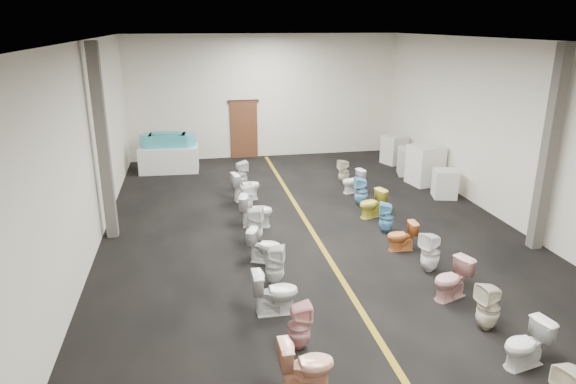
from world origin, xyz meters
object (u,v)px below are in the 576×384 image
object	(u,v)px
appliance_crate_b	(425,165)
toilet_right_8	(361,191)
appliance_crate_a	(445,184)
toilet_right_9	(353,181)
bathtub	(168,141)
toilet_right_5	(402,236)
toilet_right_10	(344,172)
toilet_left_7	(254,225)
appliance_crate_c	(411,161)
toilet_right_1	(526,344)
toilet_right_7	(372,204)
appliance_crate_d	(394,150)
toilet_right_6	(386,217)
toilet_left_8	(256,211)
toilet_left_11	(241,175)
toilet_right_4	(430,252)
toilet_left_5	(275,265)
toilet_right_3	(452,279)
display_table	(169,159)
toilet_left_4	(275,292)
toilet_right_2	(488,307)
toilet_left_9	(246,198)
toilet_left_3	(299,326)
toilet_left_6	(265,246)
toilet_left_10	(246,186)
toilet_left_2	(307,365)

from	to	relation	value
appliance_crate_b	toilet_right_8	bearing A→B (deg)	-149.48
appliance_crate_a	toilet_right_9	world-z (taller)	appliance_crate_a
bathtub	appliance_crate_b	xyz separation A→B (m)	(7.95, -3.02, -0.45)
toilet_right_5	toilet_right_10	world-z (taller)	toilet_right_10
appliance_crate_b	toilet_left_7	size ratio (longest dim) A/B	1.43
toilet_right_8	appliance_crate_c	bearing A→B (deg)	141.99
toilet_right_1	toilet_right_7	size ratio (longest dim) A/B	1.00
toilet_right_9	toilet_right_5	bearing A→B (deg)	-17.93
appliance_crate_d	toilet_right_6	distance (m)	6.62
toilet_left_8	toilet_right_6	distance (m)	3.20
appliance_crate_d	toilet_left_11	world-z (taller)	appliance_crate_d
bathtub	appliance_crate_b	distance (m)	8.51
toilet_right_4	appliance_crate_b	bearing A→B (deg)	135.48
toilet_left_5	toilet_right_9	size ratio (longest dim) A/B	1.17
appliance_crate_c	toilet_right_4	world-z (taller)	appliance_crate_c
toilet_right_4	toilet_right_6	world-z (taller)	toilet_right_4
toilet_right_1	toilet_right_5	size ratio (longest dim) A/B	1.10
bathtub	toilet_right_6	world-z (taller)	bathtub
toilet_right_10	toilet_right_3	bearing A→B (deg)	-17.18
display_table	toilet_right_3	world-z (taller)	display_table
toilet_left_4	toilet_right_2	xyz separation A→B (m)	(3.36, -1.17, 0.01)
appliance_crate_d	toilet_right_10	bearing A→B (deg)	-141.29
toilet_left_9	toilet_right_5	bearing A→B (deg)	-149.57
appliance_crate_a	toilet_right_10	xyz separation A→B (m)	(-2.48, 1.88, -0.03)
toilet_right_2	toilet_right_3	xyz separation A→B (m)	(-0.09, 1.05, -0.03)
appliance_crate_a	toilet_left_3	world-z (taller)	appliance_crate_a
display_table	appliance_crate_b	distance (m)	8.50
display_table	toilet_right_3	bearing A→B (deg)	-61.40
bathtub	toilet_right_7	distance (m)	7.67
appliance_crate_a	toilet_left_4	xyz separation A→B (m)	(-5.90, -5.28, -0.00)
toilet_left_7	toilet_left_9	xyz separation A→B (m)	(0.06, 2.08, -0.05)
toilet_right_2	toilet_right_8	world-z (taller)	toilet_right_2
appliance_crate_b	toilet_left_5	xyz separation A→B (m)	(-5.74, -5.59, -0.21)
appliance_crate_c	toilet_right_6	distance (m)	5.32
toilet_right_7	toilet_left_4	bearing A→B (deg)	-55.97
toilet_left_5	toilet_right_5	xyz separation A→B (m)	(3.04, 1.03, -0.07)
toilet_right_1	toilet_right_3	xyz separation A→B (m)	(-0.11, 2.04, 0.02)
toilet_left_6	toilet_left_3	bearing A→B (deg)	-154.11
toilet_right_5	toilet_left_10	bearing A→B (deg)	-142.25
display_table	toilet_right_5	xyz separation A→B (m)	(5.25, -7.58, -0.10)
toilet_left_8	toilet_left_11	xyz separation A→B (m)	(-0.04, 3.23, 0.01)
toilet_right_8	toilet_right_9	distance (m)	1.14
toilet_left_7	toilet_right_4	distance (m)	3.95
toilet_left_2	toilet_left_8	xyz separation A→B (m)	(0.12, 6.12, 0.02)
toilet_left_3	toilet_right_2	xyz separation A→B (m)	(3.17, -0.08, 0.02)
toilet_right_9	toilet_right_6	bearing A→B (deg)	-18.07
toilet_left_11	toilet_right_3	bearing A→B (deg)	-169.37
toilet_left_5	toilet_left_11	xyz separation A→B (m)	(0.01, 6.29, 0.01)
bathtub	toilet_left_5	bearing A→B (deg)	-70.22
appliance_crate_d	toilet_left_8	size ratio (longest dim) A/B	1.23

